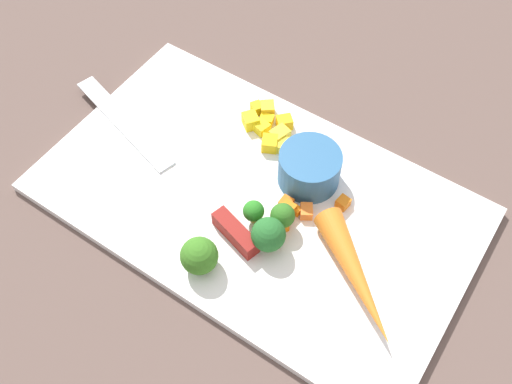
# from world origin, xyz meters

# --- Properties ---
(ground_plane) EXTENTS (4.00, 4.00, 0.00)m
(ground_plane) POSITION_xyz_m (0.00, 0.00, 0.00)
(ground_plane) COLOR brown
(cutting_board) EXTENTS (0.51, 0.30, 0.01)m
(cutting_board) POSITION_xyz_m (0.00, 0.00, 0.01)
(cutting_board) COLOR white
(cutting_board) RESTS_ON ground_plane
(prep_bowl) EXTENTS (0.07, 0.07, 0.04)m
(prep_bowl) POSITION_xyz_m (0.04, 0.06, 0.03)
(prep_bowl) COLOR #2C5F8E
(prep_bowl) RESTS_ON cutting_board
(chef_knife) EXTENTS (0.35, 0.12, 0.02)m
(chef_knife) POSITION_xyz_m (-0.07, -0.04, 0.02)
(chef_knife) COLOR silver
(chef_knife) RESTS_ON cutting_board
(whole_carrot) EXTENTS (0.15, 0.12, 0.03)m
(whole_carrot) POSITION_xyz_m (0.15, -0.03, 0.03)
(whole_carrot) COLOR orange
(whole_carrot) RESTS_ON cutting_board
(carrot_dice_0) EXTENTS (0.02, 0.02, 0.01)m
(carrot_dice_0) POSITION_xyz_m (0.06, 0.01, 0.02)
(carrot_dice_0) COLOR orange
(carrot_dice_0) RESTS_ON cutting_board
(carrot_dice_1) EXTENTS (0.02, 0.02, 0.01)m
(carrot_dice_1) POSITION_xyz_m (0.05, -0.02, 0.02)
(carrot_dice_1) COLOR orange
(carrot_dice_1) RESTS_ON cutting_board
(carrot_dice_2) EXTENTS (0.02, 0.02, 0.01)m
(carrot_dice_2) POSITION_xyz_m (0.09, 0.05, 0.02)
(carrot_dice_2) COLOR orange
(carrot_dice_2) RESTS_ON cutting_board
(carrot_dice_3) EXTENTS (0.01, 0.01, 0.01)m
(carrot_dice_3) POSITION_xyz_m (0.04, 0.01, 0.02)
(carrot_dice_3) COLOR orange
(carrot_dice_3) RESTS_ON cutting_board
(carrot_dice_4) EXTENTS (0.01, 0.01, 0.01)m
(carrot_dice_4) POSITION_xyz_m (0.05, 0.01, 0.02)
(carrot_dice_4) COLOR orange
(carrot_dice_4) RESTS_ON cutting_board
(carrot_dice_5) EXTENTS (0.01, 0.01, 0.01)m
(carrot_dice_5) POSITION_xyz_m (0.04, -0.03, 0.02)
(carrot_dice_5) COLOR orange
(carrot_dice_5) RESTS_ON cutting_board
(carrot_dice_6) EXTENTS (0.02, 0.02, 0.02)m
(carrot_dice_6) POSITION_xyz_m (0.04, -0.00, 0.02)
(carrot_dice_6) COLOR orange
(carrot_dice_6) RESTS_ON cutting_board
(carrot_dice_7) EXTENTS (0.02, 0.02, 0.01)m
(carrot_dice_7) POSITION_xyz_m (0.05, -0.04, 0.02)
(carrot_dice_7) COLOR orange
(carrot_dice_7) RESTS_ON cutting_board
(pepper_dice_0) EXTENTS (0.03, 0.03, 0.02)m
(pepper_dice_0) POSITION_xyz_m (-0.06, 0.12, 0.02)
(pepper_dice_0) COLOR yellow
(pepper_dice_0) RESTS_ON cutting_board
(pepper_dice_1) EXTENTS (0.02, 0.02, 0.01)m
(pepper_dice_1) POSITION_xyz_m (-0.05, 0.09, 0.02)
(pepper_dice_1) COLOR yellow
(pepper_dice_1) RESTS_ON cutting_board
(pepper_dice_2) EXTENTS (0.03, 0.03, 0.02)m
(pepper_dice_2) POSITION_xyz_m (-0.03, 0.07, 0.02)
(pepper_dice_2) COLOR yellow
(pepper_dice_2) RESTS_ON cutting_board
(pepper_dice_3) EXTENTS (0.02, 0.03, 0.02)m
(pepper_dice_3) POSITION_xyz_m (-0.02, 0.09, 0.02)
(pepper_dice_3) COLOR yellow
(pepper_dice_3) RESTS_ON cutting_board
(pepper_dice_4) EXTENTS (0.02, 0.02, 0.01)m
(pepper_dice_4) POSITION_xyz_m (-0.05, 0.10, 0.02)
(pepper_dice_4) COLOR yellow
(pepper_dice_4) RESTS_ON cutting_board
(pepper_dice_5) EXTENTS (0.02, 0.02, 0.01)m
(pepper_dice_5) POSITION_xyz_m (-0.01, 0.08, 0.02)
(pepper_dice_5) COLOR yellow
(pepper_dice_5) RESTS_ON cutting_board
(pepper_dice_6) EXTENTS (0.02, 0.02, 0.01)m
(pepper_dice_6) POSITION_xyz_m (-0.07, 0.11, 0.02)
(pepper_dice_6) COLOR yellow
(pepper_dice_6) RESTS_ON cutting_board
(pepper_dice_7) EXTENTS (0.03, 0.03, 0.02)m
(pepper_dice_7) POSITION_xyz_m (-0.07, 0.09, 0.02)
(pepper_dice_7) COLOR yellow
(pepper_dice_7) RESTS_ON cutting_board
(pepper_dice_8) EXTENTS (0.03, 0.03, 0.02)m
(pepper_dice_8) POSITION_xyz_m (-0.03, 0.11, 0.02)
(pepper_dice_8) COLOR yellow
(pepper_dice_8) RESTS_ON cutting_board
(broccoli_floret_0) EXTENTS (0.03, 0.03, 0.04)m
(broccoli_floret_0) POSITION_xyz_m (0.05, -0.02, 0.03)
(broccoli_floret_0) COLOR #87B76C
(broccoli_floret_0) RESTS_ON cutting_board
(broccoli_floret_1) EXTENTS (0.04, 0.04, 0.04)m
(broccoli_floret_1) POSITION_xyz_m (0.05, -0.05, 0.04)
(broccoli_floret_1) COLOR #94B25B
(broccoli_floret_1) RESTS_ON cutting_board
(broccoli_floret_2) EXTENTS (0.02, 0.02, 0.03)m
(broccoli_floret_2) POSITION_xyz_m (0.02, -0.03, 0.03)
(broccoli_floret_2) COLOR #94BA58
(broccoli_floret_2) RESTS_ON cutting_board
(broccoli_floret_3) EXTENTS (0.04, 0.04, 0.04)m
(broccoli_floret_3) POSITION_xyz_m (-0.00, -0.11, 0.03)
(broccoli_floret_3) COLOR #81B357
(broccoli_floret_3) RESTS_ON cutting_board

